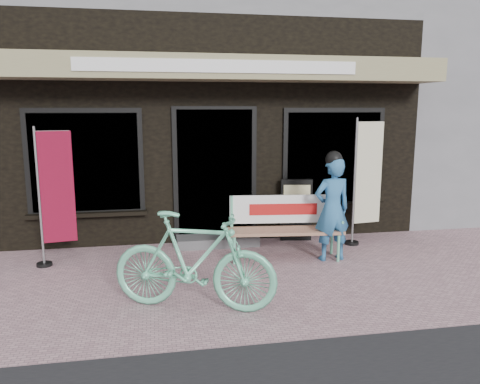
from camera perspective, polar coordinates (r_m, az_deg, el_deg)
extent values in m
plane|color=#AA828A|center=(5.94, -0.50, -11.29)|extent=(70.00, 70.00, 0.00)
cube|color=black|center=(10.49, -5.19, 8.16)|extent=(7.00, 6.00, 3.60)
cube|color=#928B63|center=(7.17, -2.84, 14.81)|extent=(7.00, 0.80, 0.35)
cube|color=white|center=(6.77, -2.37, 15.09)|extent=(4.00, 0.02, 0.18)
cube|color=black|center=(7.56, -3.05, 2.04)|extent=(1.20, 0.06, 2.10)
cube|color=black|center=(7.55, -3.04, 2.03)|extent=(1.35, 0.04, 2.20)
cube|color=black|center=(7.54, -18.35, 3.43)|extent=(1.60, 0.06, 1.50)
cube|color=black|center=(8.02, 11.29, 4.14)|extent=(1.60, 0.06, 1.50)
cube|color=black|center=(7.53, -18.36, 3.42)|extent=(1.75, 0.04, 1.65)
cube|color=black|center=(8.01, 11.31, 4.13)|extent=(1.75, 0.04, 1.65)
cube|color=black|center=(7.62, -18.07, -2.61)|extent=(1.80, 0.18, 0.06)
cube|color=black|center=(8.09, 11.24, -1.55)|extent=(1.80, 0.18, 0.06)
cube|color=#59595B|center=(7.55, -2.76, -5.93)|extent=(1.30, 0.45, 0.15)
cylinder|color=#68CBA0|center=(6.63, -0.68, -7.15)|extent=(0.05, 0.05, 0.39)
cylinder|color=#68CBA0|center=(6.99, -0.86, -6.24)|extent=(0.05, 0.05, 0.39)
cylinder|color=#68CBA0|center=(6.87, 11.91, -6.75)|extent=(0.05, 0.05, 0.39)
cylinder|color=#68CBA0|center=(7.22, 11.11, -5.89)|extent=(0.05, 0.05, 0.39)
cube|color=#A07058|center=(6.83, 5.50, -4.73)|extent=(1.71, 0.60, 0.05)
cylinder|color=#68CBA0|center=(6.87, -1.02, -2.59)|extent=(0.05, 0.05, 0.51)
cylinder|color=#68CBA0|center=(7.11, 11.38, -2.35)|extent=(0.05, 0.05, 0.51)
cube|color=white|center=(6.96, 5.27, -2.07)|extent=(1.58, 0.21, 0.42)
cube|color=#B21414|center=(6.93, 5.30, -2.12)|extent=(1.00, 0.12, 0.17)
cylinder|color=#68CBA0|center=(6.70, -1.18, -3.57)|extent=(0.08, 0.41, 0.04)
cylinder|color=#68CBA0|center=(6.96, 11.98, -3.28)|extent=(0.08, 0.41, 0.04)
imported|color=#2C6699|center=(6.81, 11.16, -2.08)|extent=(0.58, 0.41, 1.49)
sphere|color=black|center=(6.70, 11.38, 3.93)|extent=(0.26, 0.26, 0.24)
imported|color=#68CBA0|center=(5.13, -5.61, -8.40)|extent=(1.88, 1.11, 1.09)
cylinder|color=gray|center=(6.92, -23.28, -0.66)|extent=(0.04, 0.04, 1.94)
cylinder|color=gray|center=(6.81, -21.96, 6.88)|extent=(0.44, 0.09, 0.02)
cube|color=maroon|center=(6.88, -21.39, 0.53)|extent=(0.44, 0.09, 1.54)
cylinder|color=black|center=(7.15, -22.74, -8.13)|extent=(0.24, 0.24, 0.04)
cylinder|color=gray|center=(7.60, 13.78, 1.15)|extent=(0.04, 0.04, 2.03)
cylinder|color=gray|center=(7.63, 15.57, 8.22)|extent=(0.46, 0.08, 0.02)
cube|color=beige|center=(7.71, 15.40, 2.25)|extent=(0.46, 0.09, 1.61)
cylinder|color=black|center=(7.81, 13.46, -6.05)|extent=(0.25, 0.25, 0.05)
cube|color=black|center=(7.79, 6.85, -2.18)|extent=(0.52, 0.18, 1.02)
cube|color=beige|center=(7.71, 6.92, -1.44)|extent=(0.43, 0.10, 0.63)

